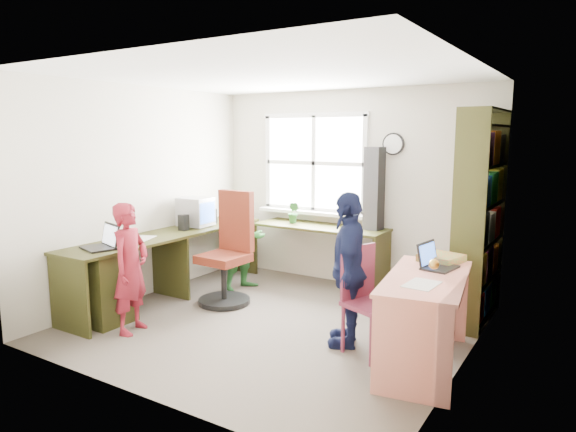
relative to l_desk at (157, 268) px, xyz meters
The scene contains 19 objects.
room 1.57m from the l_desk, 16.12° to the left, with size 3.64×3.44×2.44m.
l_desk is the anchor object (origin of this frame).
right_desk 2.85m from the l_desk, ahead, with size 0.79×1.37×0.75m.
bookshelf 3.35m from the l_desk, 26.43° to the left, with size 0.30×1.02×2.10m.
swivel_chair 0.78m from the l_desk, 50.55° to the left, with size 0.60×0.60×1.24m.
wooden_chair 2.34m from the l_desk, ahead, with size 0.52×0.52×0.92m.
crt_monitor 1.00m from the l_desk, 104.08° to the left, with size 0.38×0.35×0.36m.
laptop_left 0.67m from the l_desk, 107.00° to the right, with size 0.42×0.38×0.24m.
laptop_right 2.87m from the l_desk, ahead, with size 0.30×0.35×0.21m.
speaker_a 0.73m from the l_desk, 105.54° to the left, with size 0.10×0.10×0.19m.
speaker_b 1.21m from the l_desk, 99.65° to the left, with size 0.10×0.10×0.19m.
cd_tower 2.60m from the l_desk, 46.93° to the left, with size 0.22×0.20×0.97m.
game_box 2.91m from the l_desk, 13.82° to the left, with size 0.39×0.39×0.06m.
paper_a 0.37m from the l_desk, behind, with size 0.32×0.37×0.00m.
paper_b 2.89m from the l_desk, ahead, with size 0.24×0.32×0.00m.
potted_plant 1.87m from the l_desk, 68.38° to the left, with size 0.15×0.12×0.27m, color #29672D.
person_red 0.67m from the l_desk, 65.78° to the right, with size 0.45×0.30×1.24m, color maroon.
person_green 1.16m from the l_desk, 71.70° to the left, with size 0.57×0.44×1.17m, color #317B37.
person_navy 2.15m from the l_desk, ahead, with size 0.80×0.33×1.37m, color #131A3E.
Camera 1 is at (2.68, -4.06, 1.85)m, focal length 32.00 mm.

